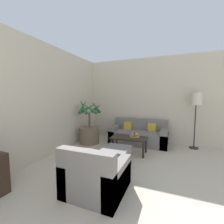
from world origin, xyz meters
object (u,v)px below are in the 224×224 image
object	(u,v)px
orange_fruit	(136,135)
sofa_loveseat	(138,135)
apple_red	(135,134)
coffee_table	(129,140)
potted_palm	(90,131)
floor_lamp	(196,102)
apple_green	(133,134)
ottoman	(116,158)
armchair	(96,176)
fruit_bowl	(135,136)

from	to	relation	value
orange_fruit	sofa_loveseat	bearing A→B (deg)	98.26
apple_red	coffee_table	bearing A→B (deg)	-140.41
potted_palm	floor_lamp	world-z (taller)	floor_lamp
floor_lamp	apple_green	size ratio (longest dim) A/B	21.73
potted_palm	floor_lamp	xyz separation A→B (m)	(2.97, 0.69, 0.90)
coffee_table	ottoman	xyz separation A→B (m)	(-0.02, -0.87, -0.15)
orange_fruit	armchair	size ratio (longest dim) A/B	0.10
fruit_bowl	floor_lamp	bearing A→B (deg)	33.03
sofa_loveseat	floor_lamp	xyz separation A→B (m)	(1.55, 0.14, 1.04)
sofa_loveseat	coffee_table	distance (m)	0.90
potted_palm	fruit_bowl	world-z (taller)	potted_palm
ottoman	sofa_loveseat	bearing A→B (deg)	87.27
floor_lamp	apple_green	distance (m)	1.99
coffee_table	potted_palm	bearing A→B (deg)	165.92
potted_palm	fruit_bowl	bearing A→B (deg)	-10.31
potted_palm	apple_red	distance (m)	1.52
apple_green	orange_fruit	distance (m)	0.10
sofa_loveseat	apple_red	distance (m)	0.82
apple_red	ottoman	world-z (taller)	apple_red
ottoman	armchair	bearing A→B (deg)	-90.06
sofa_loveseat	ottoman	bearing A→B (deg)	-92.73
armchair	apple_red	bearing A→B (deg)	85.06
potted_palm	ottoman	bearing A→B (deg)	-42.24
coffee_table	apple_red	xyz separation A→B (m)	(0.13, 0.11, 0.14)
floor_lamp	apple_red	xyz separation A→B (m)	(-1.47, -0.92, -0.81)
floor_lamp	ottoman	distance (m)	2.74
fruit_bowl	apple_red	size ratio (longest dim) A/B	3.53
potted_palm	apple_red	bearing A→B (deg)	-8.74
coffee_table	apple_red	bearing A→B (deg)	39.59
fruit_bowl	ottoman	world-z (taller)	fruit_bowl
orange_fruit	ottoman	xyz separation A→B (m)	(-0.21, -0.89, -0.29)
sofa_loveseat	armchair	distance (m)	2.63
orange_fruit	apple_red	bearing A→B (deg)	119.02
potted_palm	floor_lamp	bearing A→B (deg)	13.06
fruit_bowl	armchair	world-z (taller)	armchair
armchair	floor_lamp	bearing A→B (deg)	59.46
sofa_loveseat	ottoman	distance (m)	1.77
sofa_loveseat	apple_red	xyz separation A→B (m)	(0.07, -0.78, 0.23)
potted_palm	sofa_loveseat	xyz separation A→B (m)	(1.42, 0.55, -0.14)
sofa_loveseat	orange_fruit	distance (m)	0.92
fruit_bowl	armchair	xyz separation A→B (m)	(-0.16, -1.81, -0.19)
coffee_table	ottoman	size ratio (longest dim) A/B	1.62
potted_palm	floor_lamp	distance (m)	3.18
potted_palm	coffee_table	world-z (taller)	potted_palm
orange_fruit	ottoman	world-z (taller)	orange_fruit
apple_red	orange_fruit	size ratio (longest dim) A/B	0.86
apple_green	ottoman	world-z (taller)	apple_green
sofa_loveseat	armchair	bearing A→B (deg)	-91.85
apple_red	armchair	distance (m)	1.87
apple_green	orange_fruit	world-z (taller)	orange_fruit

